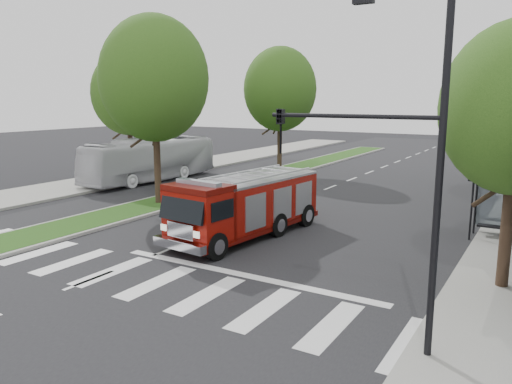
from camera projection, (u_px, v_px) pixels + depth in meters
ground at (171, 249)px, 19.49m from camera, size 140.00×140.00×0.00m
sidewalk_left at (106, 181)px, 35.25m from camera, size 5.00×80.00×0.15m
median at (267, 175)px, 37.67m from camera, size 3.00×50.00×0.15m
tree_median_near at (154, 79)px, 26.32m from camera, size 5.80×5.80×10.16m
tree_median_far at (280, 89)px, 38.17m from camera, size 5.60×5.60×9.72m
tree_left_mid at (128, 93)px, 35.55m from camera, size 5.20×5.20×9.16m
streetlight_right_near at (398, 151)px, 10.80m from camera, size 4.08×0.22×8.00m
fire_engine at (246, 206)px, 21.01m from camera, size 3.28×8.28×2.80m
city_bus at (151, 160)px, 35.34m from camera, size 3.15×11.07×3.05m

